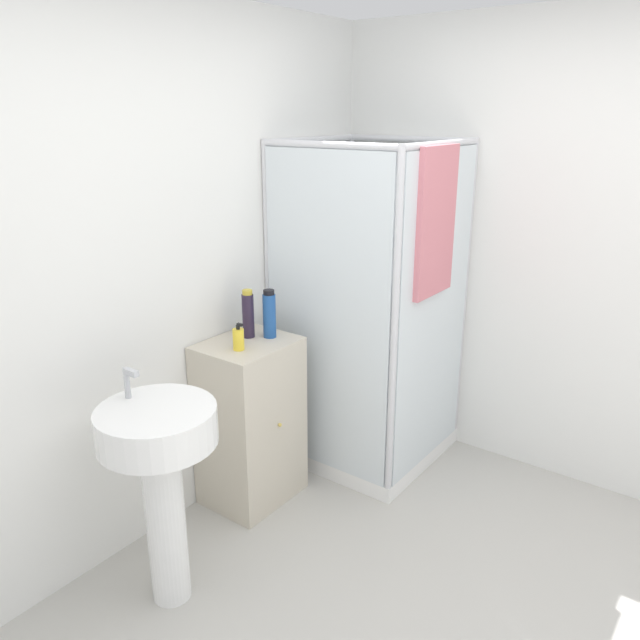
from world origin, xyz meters
name	(u,v)px	position (x,y,z in m)	size (l,w,h in m)	color
wall_back	(136,286)	(0.00, 1.70, 1.25)	(6.40, 0.06, 2.50)	white
wall_right	(628,267)	(1.70, 0.00, 1.25)	(0.06, 6.40, 2.50)	white
shower_enclosure	(373,376)	(1.19, 1.16, 0.53)	(0.85, 0.88, 1.86)	white
vanity_cabinet	(250,421)	(0.46, 1.47, 0.45)	(0.48, 0.41, 0.89)	beige
sink	(160,463)	(-0.30, 1.25, 0.66)	(0.48, 0.48, 1.03)	white
soap_dispenser	(238,339)	(0.36, 1.43, 0.95)	(0.06, 0.06, 0.14)	yellow
shampoo_bottle_tall_black	(248,314)	(0.53, 1.52, 1.01)	(0.06, 0.06, 0.25)	#281E33
shampoo_bottle_blue	(269,314)	(0.59, 1.43, 1.01)	(0.07, 0.07, 0.25)	#1E4C93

